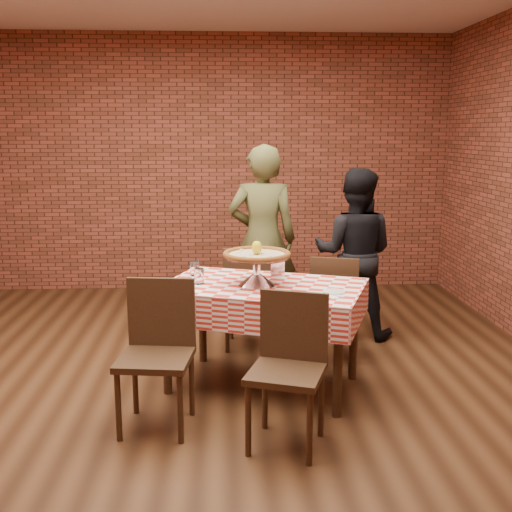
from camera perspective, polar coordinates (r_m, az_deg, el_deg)
The scene contains 19 objects.
ground at distance 4.51m, azimuth -4.89°, elevation -12.35°, with size 6.00×6.00×0.00m, color black.
back_wall at distance 7.13m, azimuth -4.38°, elevation 8.47°, with size 5.50×5.50×0.00m, color brown.
table at distance 4.45m, azimuth 0.63°, elevation -7.46°, with size 1.36×0.82×0.75m, color #3A2617.
tablecloth at distance 4.37m, azimuth 0.64°, elevation -4.16°, with size 1.40×0.85×0.23m, color red, non-canonical shape.
pizza_stand at distance 4.30m, azimuth 0.07°, elevation -1.35°, with size 0.47×0.47×0.21m, color silver, non-canonical shape.
pizza at distance 4.28m, azimuth 0.07°, elevation 0.08°, with size 0.47×0.47×0.03m, color beige.
lemon at distance 4.27m, azimuth 0.07°, elevation 0.79°, with size 0.07×0.07×0.09m, color yellow.
water_glass_left at distance 4.36m, azimuth -5.30°, elevation -1.87°, with size 0.07×0.07×0.11m, color white.
water_glass_right at distance 4.62m, azimuth -5.70°, elevation -1.14°, with size 0.07×0.07×0.11m, color white.
side_plate at distance 4.15m, azimuth 7.23°, elevation -3.31°, with size 0.15×0.15×0.01m, color white.
sweetener_packet_a at distance 4.01m, azimuth 7.32°, elevation -3.90°, with size 0.05×0.04×0.01m, color white.
sweetener_packet_b at distance 4.06m, azimuth 7.86°, elevation -3.71°, with size 0.05×0.04×0.01m, color white.
condiment_caddy at distance 4.58m, azimuth 1.98°, elevation -1.00°, with size 0.10×0.08×0.14m, color silver.
chair_near_left at distance 3.86m, azimuth -9.31°, elevation -9.31°, with size 0.43×0.43×0.91m, color #3A2617, non-canonical shape.
chair_near_right at distance 3.61m, azimuth 2.82°, elevation -10.88°, with size 0.41×0.41×0.89m, color #3A2617, non-canonical shape.
chair_far_left at distance 5.24m, azimuth -0.61°, elevation -3.71°, with size 0.41×0.41×0.89m, color #3A2617, non-canonical shape.
chair_far_right at distance 5.06m, azimuth 7.38°, elevation -4.56°, with size 0.38×0.38×0.86m, color #3A2617, non-canonical shape.
diner_olive at distance 5.61m, azimuth 0.60°, elevation 1.58°, with size 0.62×0.41×1.71m, color brown.
diner_black at distance 5.54m, azimuth 9.08°, elevation 0.25°, with size 0.73×0.57×1.51m, color black.
Camera 1 is at (0.15, -4.12, 1.81)m, focal length 43.17 mm.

